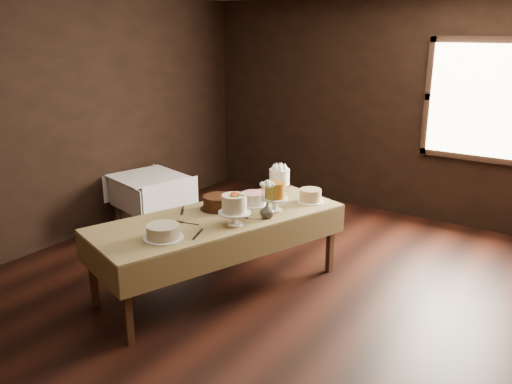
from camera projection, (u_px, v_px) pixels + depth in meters
The scene contains 20 objects.
floor at pixel (244, 291), 5.13m from camera, with size 5.00×6.00×0.01m, color black.
wall_back at pixel (374, 108), 7.07m from camera, with size 5.00×0.02×2.80m, color black.
wall_left at pixel (64, 122), 6.05m from camera, with size 0.02×6.00×2.80m, color black.
window at pixel (478, 100), 6.27m from camera, with size 1.10×0.05×1.30m, color #FFEABF.
display_table at pixel (219, 222), 5.00m from camera, with size 1.66×2.56×0.74m.
side_table at pixel (148, 181), 6.66m from camera, with size 0.95×0.95×0.65m.
cake_meringue at pixel (279, 182), 5.64m from camera, with size 0.28×0.28×0.27m.
cake_speckled at pixel (310, 196), 5.38m from camera, with size 0.31×0.31×0.13m.
cake_lattice at pixel (254, 200), 5.29m from camera, with size 0.32×0.32×0.11m.
cake_caramel at pixel (275, 198), 5.09m from camera, with size 0.26×0.26×0.30m.
cake_chocolate at pixel (219, 203), 5.14m from camera, with size 0.42×0.42×0.14m.
cake_flowers at pixel (234, 212), 4.72m from camera, with size 0.30×0.30×0.29m.
cake_cream at pixel (163, 232), 4.45m from camera, with size 0.39×0.39×0.12m.
cake_server_a at pixel (191, 224), 4.78m from camera, with size 0.24×0.03×0.01m, color silver.
cake_server_b at pixel (196, 236), 4.50m from camera, with size 0.24×0.03×0.01m, color silver.
cake_server_c at pixel (236, 208), 5.21m from camera, with size 0.24×0.03×0.01m, color silver.
cake_server_d at pixel (256, 219), 4.90m from camera, with size 0.24×0.03×0.01m, color silver.
cake_server_e at pixel (182, 213), 5.07m from camera, with size 0.24×0.03×0.01m, color silver.
flower_vase at pixel (267, 211), 4.92m from camera, with size 0.14×0.14×0.14m, color #2D2823.
flower_bouquet at pixel (267, 191), 4.86m from camera, with size 0.14×0.14×0.20m, color white, non-canonical shape.
Camera 1 is at (2.68, -3.74, 2.45)m, focal length 37.37 mm.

